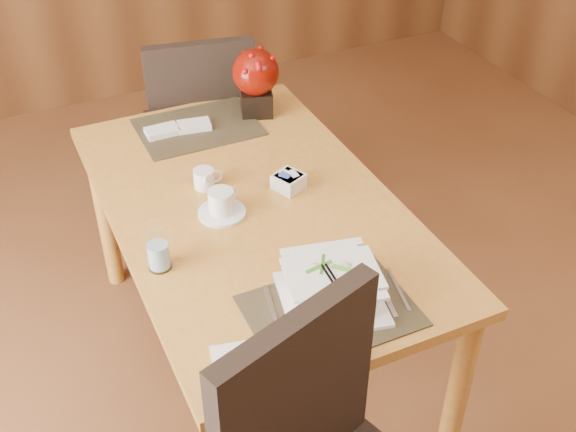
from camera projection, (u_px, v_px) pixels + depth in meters
name	position (u px, v px, depth m)	size (l,w,h in m)	color
dining_table	(254.00, 227.00, 2.44)	(0.90, 1.50, 0.75)	#BF8335
placemat_near	(331.00, 311.00, 1.98)	(0.45, 0.33, 0.01)	black
placemat_far	(198.00, 127.00, 2.77)	(0.45, 0.33, 0.01)	black
soup_setting	(332.00, 287.00, 1.98)	(0.33, 0.33, 0.11)	silver
coffee_cup	(221.00, 204.00, 2.31)	(0.16, 0.16, 0.09)	silver
water_glass	(158.00, 246.00, 2.08)	(0.07, 0.07, 0.16)	white
creamer_jug	(204.00, 179.00, 2.44)	(0.09, 0.09, 0.07)	silver
sugar_caddy	(289.00, 182.00, 2.44)	(0.09, 0.09, 0.05)	silver
berry_decor	(256.00, 78.00, 2.78)	(0.18, 0.18, 0.27)	black
napkins_far	(180.00, 128.00, 2.74)	(0.25, 0.09, 0.02)	silver
bread_plate	(246.00, 366.00, 1.82)	(0.16, 0.16, 0.01)	silver
far_chair	(201.00, 125.00, 3.17)	(0.54, 0.54, 0.99)	black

